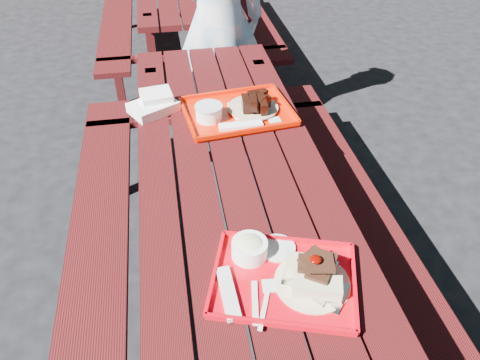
{
  "coord_description": "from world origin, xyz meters",
  "views": [
    {
      "loc": [
        -0.23,
        -1.44,
        1.87
      ],
      "look_at": [
        0.0,
        -0.15,
        0.82
      ],
      "focal_mm": 35.0,
      "sensor_mm": 36.0,
      "label": 1
    }
  ],
  "objects_px": {
    "picnic_table_near": "(234,206)",
    "far_tray": "(236,111)",
    "person": "(218,21)",
    "near_tray": "(284,270)"
  },
  "relations": [
    {
      "from": "far_tray",
      "to": "near_tray",
      "type": "bearing_deg",
      "value": -90.94
    },
    {
      "from": "near_tray",
      "to": "far_tray",
      "type": "height_order",
      "value": "near_tray"
    },
    {
      "from": "picnic_table_near",
      "to": "far_tray",
      "type": "bearing_deg",
      "value": 78.93
    },
    {
      "from": "far_tray",
      "to": "person",
      "type": "height_order",
      "value": "person"
    },
    {
      "from": "near_tray",
      "to": "far_tray",
      "type": "bearing_deg",
      "value": 89.06
    },
    {
      "from": "picnic_table_near",
      "to": "far_tray",
      "type": "relative_size",
      "value": 4.58
    },
    {
      "from": "far_tray",
      "to": "person",
      "type": "relative_size",
      "value": 0.31
    },
    {
      "from": "person",
      "to": "picnic_table_near",
      "type": "bearing_deg",
      "value": 78.87
    },
    {
      "from": "picnic_table_near",
      "to": "near_tray",
      "type": "height_order",
      "value": "near_tray"
    },
    {
      "from": "far_tray",
      "to": "person",
      "type": "xyz_separation_m",
      "value": [
        0.05,
        0.97,
        0.07
      ]
    }
  ]
}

